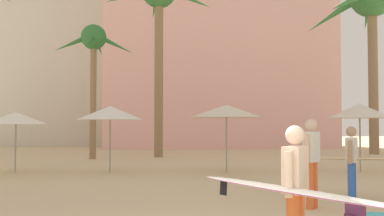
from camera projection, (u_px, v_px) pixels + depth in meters
name	position (u px, v px, depth m)	size (l,w,h in m)	color
hotel_pink	(216.00, 57.00, 36.03)	(17.23, 8.75, 14.40)	beige
hotel_tower_gray	(72.00, 4.00, 40.33)	(15.94, 9.47, 25.31)	beige
palm_tree_far_left	(372.00, 6.00, 26.24)	(7.84, 8.14, 10.70)	#896B4C
palm_tree_left	(94.00, 50.00, 22.45)	(4.03, 4.03, 6.79)	#896B4C
palm_tree_right	(159.00, 6.00, 23.89)	(5.81, 5.77, 9.94)	#896B4C
cafe_umbrella_1	(226.00, 111.00, 16.11)	(2.62, 2.62, 2.44)	gray
cafe_umbrella_2	(110.00, 113.00, 16.03)	(2.37, 2.37, 2.39)	gray
cafe_umbrella_3	(16.00, 118.00, 15.89)	(2.26, 2.26, 2.17)	gray
cafe_umbrella_5	(360.00, 111.00, 16.03)	(2.25, 2.25, 2.47)	gray
backpack	(355.00, 215.00, 7.40)	(0.30, 0.34, 0.42)	#6C3260
person_mid_right	(299.00, 189.00, 5.40)	(2.32, 2.17, 1.69)	orange
person_mid_left	(349.00, 159.00, 10.36)	(2.83, 1.83, 1.67)	blue
person_mid_center	(312.00, 159.00, 9.06)	(0.48, 0.51, 1.82)	orange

